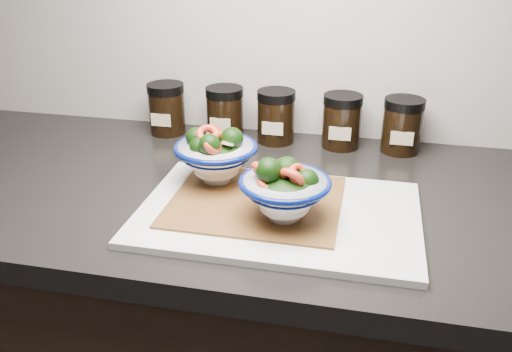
% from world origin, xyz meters
% --- Properties ---
extents(countertop, '(3.50, 0.60, 0.04)m').
position_xyz_m(countertop, '(0.00, 1.45, 0.88)').
color(countertop, black).
rests_on(countertop, cabinet).
extents(cutting_board, '(0.45, 0.30, 0.01)m').
position_xyz_m(cutting_board, '(0.02, 1.36, 0.91)').
color(cutting_board, silver).
rests_on(cutting_board, countertop).
extents(bamboo_mat, '(0.28, 0.24, 0.00)m').
position_xyz_m(bamboo_mat, '(-0.02, 1.38, 0.91)').
color(bamboo_mat, brown).
rests_on(bamboo_mat, cutting_board).
extents(bowl_left, '(0.15, 0.15, 0.11)m').
position_xyz_m(bowl_left, '(-0.10, 1.44, 0.96)').
color(bowl_left, white).
rests_on(bowl_left, bamboo_mat).
extents(bowl_right, '(0.14, 0.14, 0.10)m').
position_xyz_m(bowl_right, '(0.04, 1.33, 0.96)').
color(bowl_right, white).
rests_on(bowl_right, bamboo_mat).
extents(spice_jar_a, '(0.08, 0.08, 0.11)m').
position_xyz_m(spice_jar_a, '(-0.29, 1.69, 0.96)').
color(spice_jar_a, black).
rests_on(spice_jar_a, countertop).
extents(spice_jar_b, '(0.08, 0.08, 0.11)m').
position_xyz_m(spice_jar_b, '(-0.16, 1.69, 0.96)').
color(spice_jar_b, black).
rests_on(spice_jar_b, countertop).
extents(spice_jar_c, '(0.08, 0.08, 0.11)m').
position_xyz_m(spice_jar_c, '(-0.04, 1.69, 0.96)').
color(spice_jar_c, black).
rests_on(spice_jar_c, countertop).
extents(spice_jar_d, '(0.08, 0.08, 0.11)m').
position_xyz_m(spice_jar_d, '(0.10, 1.69, 0.96)').
color(spice_jar_d, black).
rests_on(spice_jar_d, countertop).
extents(spice_jar_e, '(0.08, 0.08, 0.11)m').
position_xyz_m(spice_jar_e, '(0.22, 1.69, 0.96)').
color(spice_jar_e, black).
rests_on(spice_jar_e, countertop).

